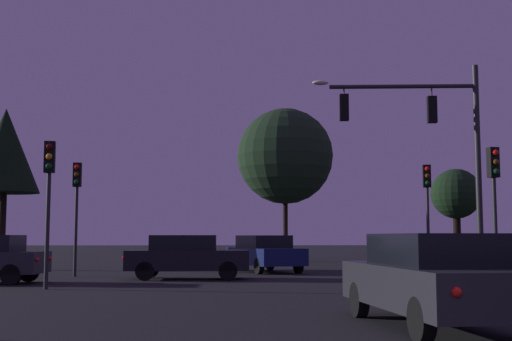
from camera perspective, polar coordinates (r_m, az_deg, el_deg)
The scene contains 13 objects.
ground_plane at distance 29.95m, azimuth 0.20°, elevation -8.46°, with size 168.00×168.00×0.00m, color black.
traffic_signal_mast_arm at distance 23.09m, azimuth 14.78°, elevation 2.93°, with size 5.55×0.66×7.20m.
traffic_light_corner_left at distance 27.42m, azimuth 14.39°, elevation -2.14°, with size 0.33×0.37×4.32m.
traffic_light_corner_right at distance 19.90m, azimuth -17.24°, elevation -1.07°, with size 0.33×0.37×4.18m.
traffic_light_median at distance 20.98m, azimuth 19.64°, elevation -1.35°, with size 0.34×0.37×4.11m.
traffic_light_far_side at distance 25.86m, azimuth -15.03°, elevation -2.06°, with size 0.31×0.36×4.23m.
car_nearside_lane at distance 11.41m, azimuth 14.88°, elevation -8.85°, with size 2.22×4.74×1.52m.
car_crossing_right at distance 23.57m, azimuth -5.92°, elevation -7.26°, with size 4.29×1.88×1.52m.
car_far_lane at distance 31.79m, azimuth 14.03°, elevation -6.70°, with size 3.77×4.73×1.52m.
car_parked_lot at distance 28.14m, azimuth 0.73°, elevation -7.02°, with size 3.24×4.84×1.52m.
tree_behind_sign at distance 40.18m, azimuth 2.50°, elevation 1.22°, with size 5.75×5.75×9.15m.
tree_left_far at distance 32.18m, azimuth -20.60°, elevation 1.57°, with size 3.14×3.14×7.25m.
tree_center_horizon at distance 48.45m, azimuth 16.67°, elevation -1.97°, with size 3.47×3.47×6.17m.
Camera 1 is at (-1.39, -5.38, 1.47)m, focal length 46.96 mm.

